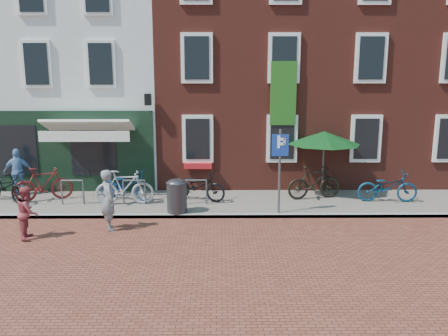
{
  "coord_description": "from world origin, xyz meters",
  "views": [
    {
      "loc": [
        1.29,
        -13.44,
        4.37
      ],
      "look_at": [
        1.41,
        0.1,
        1.53
      ],
      "focal_mm": 37.28,
      "sensor_mm": 36.0,
      "label": 1
    }
  ],
  "objects_px": {
    "bicycle_6": "(387,187)",
    "bicycle_0": "(6,186)",
    "bicycle_2": "(127,185)",
    "bicycle_3": "(125,188)",
    "parasol": "(324,135)",
    "bicycle_5": "(314,182)",
    "parking_sign": "(280,158)",
    "bicycle_1": "(44,184)",
    "litter_bin": "(177,194)",
    "boy": "(28,212)",
    "woman": "(109,200)",
    "cafe_person": "(18,172)",
    "bicycle_4": "(198,186)"
  },
  "relations": [
    {
      "from": "woman",
      "to": "bicycle_3",
      "type": "xyz_separation_m",
      "value": [
        -0.0,
        2.14,
        -0.19
      ]
    },
    {
      "from": "bicycle_6",
      "to": "bicycle_4",
      "type": "bearing_deg",
      "value": 92.17
    },
    {
      "from": "bicycle_5",
      "to": "litter_bin",
      "type": "bearing_deg",
      "value": 96.71
    },
    {
      "from": "bicycle_0",
      "to": "bicycle_1",
      "type": "bearing_deg",
      "value": -53.65
    },
    {
      "from": "bicycle_2",
      "to": "boy",
      "type": "bearing_deg",
      "value": 163.26
    },
    {
      "from": "cafe_person",
      "to": "bicycle_4",
      "type": "distance_m",
      "value": 6.35
    },
    {
      "from": "litter_bin",
      "to": "bicycle_2",
      "type": "height_order",
      "value": "litter_bin"
    },
    {
      "from": "litter_bin",
      "to": "bicycle_5",
      "type": "distance_m",
      "value": 4.77
    },
    {
      "from": "boy",
      "to": "bicycle_5",
      "type": "relative_size",
      "value": 0.75
    },
    {
      "from": "parasol",
      "to": "bicycle_5",
      "type": "relative_size",
      "value": 1.33
    },
    {
      "from": "bicycle_0",
      "to": "bicycle_3",
      "type": "distance_m",
      "value": 4.04
    },
    {
      "from": "bicycle_2",
      "to": "bicycle_3",
      "type": "xyz_separation_m",
      "value": [
        0.04,
        -0.52,
        0.06
      ]
    },
    {
      "from": "parasol",
      "to": "boy",
      "type": "distance_m",
      "value": 9.68
    },
    {
      "from": "litter_bin",
      "to": "cafe_person",
      "type": "bearing_deg",
      "value": 159.58
    },
    {
      "from": "cafe_person",
      "to": "litter_bin",
      "type": "bearing_deg",
      "value": 147.48
    },
    {
      "from": "litter_bin",
      "to": "parasol",
      "type": "height_order",
      "value": "parasol"
    },
    {
      "from": "bicycle_6",
      "to": "litter_bin",
      "type": "bearing_deg",
      "value": 103.56
    },
    {
      "from": "bicycle_0",
      "to": "bicycle_1",
      "type": "height_order",
      "value": "bicycle_1"
    },
    {
      "from": "cafe_person",
      "to": "bicycle_4",
      "type": "height_order",
      "value": "cafe_person"
    },
    {
      "from": "woman",
      "to": "bicycle_3",
      "type": "distance_m",
      "value": 2.14
    },
    {
      "from": "parasol",
      "to": "woman",
      "type": "bearing_deg",
      "value": -153.39
    },
    {
      "from": "litter_bin",
      "to": "parking_sign",
      "type": "bearing_deg",
      "value": -1.1
    },
    {
      "from": "woman",
      "to": "bicycle_5",
      "type": "distance_m",
      "value": 6.88
    },
    {
      "from": "parasol",
      "to": "bicycle_5",
      "type": "distance_m",
      "value": 1.68
    },
    {
      "from": "litter_bin",
      "to": "boy",
      "type": "distance_m",
      "value": 4.22
    },
    {
      "from": "parasol",
      "to": "bicycle_2",
      "type": "bearing_deg",
      "value": -174.12
    },
    {
      "from": "litter_bin",
      "to": "bicycle_1",
      "type": "xyz_separation_m",
      "value": [
        -4.58,
        1.38,
        -0.02
      ]
    },
    {
      "from": "bicycle_2",
      "to": "bicycle_5",
      "type": "distance_m",
      "value": 6.33
    },
    {
      "from": "bicycle_5",
      "to": "bicycle_0",
      "type": "bearing_deg",
      "value": 79.36
    },
    {
      "from": "bicycle_0",
      "to": "parasol",
      "type": "bearing_deg",
      "value": -53.84
    },
    {
      "from": "woman",
      "to": "bicycle_5",
      "type": "relative_size",
      "value": 0.91
    },
    {
      "from": "bicycle_6",
      "to": "cafe_person",
      "type": "bearing_deg",
      "value": 89.63
    },
    {
      "from": "bicycle_1",
      "to": "litter_bin",
      "type": "bearing_deg",
      "value": -127.59
    },
    {
      "from": "bicycle_2",
      "to": "bicycle_3",
      "type": "distance_m",
      "value": 0.52
    },
    {
      "from": "cafe_person",
      "to": "bicycle_4",
      "type": "xyz_separation_m",
      "value": [
        6.29,
        -0.77,
        -0.31
      ]
    },
    {
      "from": "boy",
      "to": "bicycle_3",
      "type": "height_order",
      "value": "boy"
    },
    {
      "from": "bicycle_6",
      "to": "bicycle_0",
      "type": "bearing_deg",
      "value": 93.46
    },
    {
      "from": "parking_sign",
      "to": "parasol",
      "type": "height_order",
      "value": "parking_sign"
    },
    {
      "from": "bicycle_2",
      "to": "bicycle_5",
      "type": "height_order",
      "value": "bicycle_5"
    },
    {
      "from": "boy",
      "to": "bicycle_0",
      "type": "bearing_deg",
      "value": 19.81
    },
    {
      "from": "parking_sign",
      "to": "bicycle_1",
      "type": "xyz_separation_m",
      "value": [
        -7.7,
        1.44,
        -1.13
      ]
    },
    {
      "from": "litter_bin",
      "to": "boy",
      "type": "xyz_separation_m",
      "value": [
        -3.76,
        -1.92,
        0.03
      ]
    },
    {
      "from": "bicycle_3",
      "to": "parking_sign",
      "type": "bearing_deg",
      "value": -105.74
    },
    {
      "from": "woman",
      "to": "bicycle_6",
      "type": "relative_size",
      "value": 0.88
    },
    {
      "from": "bicycle_0",
      "to": "bicycle_6",
      "type": "bearing_deg",
      "value": -58.81
    },
    {
      "from": "parasol",
      "to": "bicycle_3",
      "type": "xyz_separation_m",
      "value": [
        -6.69,
        -1.21,
        -1.53
      ]
    },
    {
      "from": "bicycle_0",
      "to": "bicycle_1",
      "type": "relative_size",
      "value": 1.03
    },
    {
      "from": "litter_bin",
      "to": "bicycle_3",
      "type": "bearing_deg",
      "value": 153.42
    },
    {
      "from": "boy",
      "to": "bicycle_6",
      "type": "relative_size",
      "value": 0.73
    },
    {
      "from": "bicycle_1",
      "to": "bicycle_6",
      "type": "relative_size",
      "value": 0.97
    }
  ]
}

